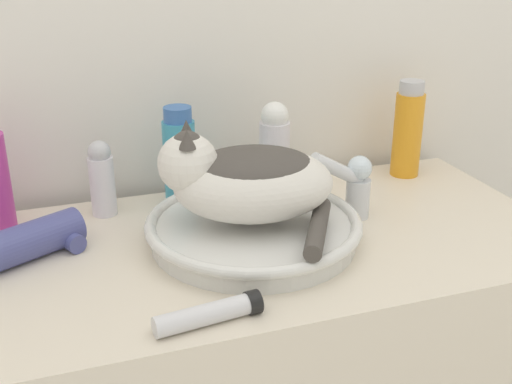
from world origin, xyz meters
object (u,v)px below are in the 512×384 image
Objects in this scene: cat at (246,178)px; hair_dryer at (31,241)px; faucet at (354,183)px; deodorant_stick at (102,178)px; mouthwash_bottle at (180,158)px; cream_tube at (210,314)px; lotion_bottle_white at (274,148)px; shampoo_bottle_tall at (408,130)px.

hair_dryer is at bearing 1.84° from cat.
faucet reaches higher than hair_dryer.
hair_dryer is at bearing -134.02° from deodorant_stick.
mouthwash_bottle is 0.42m from cream_tube.
faucet is at bearing 35.95° from cream_tube.
lotion_bottle_white reaches higher than faucet.
deodorant_stick is at bearing -161.08° from hair_dryer.
deodorant_stick is at bearing 180.00° from shampoo_bottle_tall.
shampoo_bottle_tall is at bearing 36.91° from cream_tube.
deodorant_stick is 0.42m from cream_tube.
shampoo_bottle_tall is 0.49m from mouthwash_bottle.
mouthwash_bottle is at bearing 0.00° from deodorant_stick.
cat is 0.22m from faucet.
cat is 1.48× the size of shampoo_bottle_tall.
lotion_bottle_white is 0.49m from hair_dryer.
cat is at bearing -71.25° from mouthwash_bottle.
mouthwash_bottle is (-0.49, 0.00, -0.01)m from shampoo_bottle_tall.
cat is 0.36m from hair_dryer.
cream_tube is 0.35m from hair_dryer.
lotion_bottle_white is at bearing 0.00° from mouthwash_bottle.
shampoo_bottle_tall reaches higher than cream_tube.
shampoo_bottle_tall is at bearing 162.91° from hair_dryer.
shampoo_bottle_tall reaches higher than mouthwash_bottle.
shampoo_bottle_tall is at bearing 0.00° from lotion_bottle_white.
cream_tube is (-0.12, -0.21, -0.10)m from cat.
lotion_bottle_white is at bearing 169.05° from hair_dryer.
deodorant_stick is at bearing -30.67° from cat.
mouthwash_bottle is (0.15, 0.00, 0.02)m from deodorant_stick.
cat reaches higher than hair_dryer.
lotion_bottle_white is at bearing -109.95° from cat.
cream_tube is (-0.05, -0.41, -0.08)m from mouthwash_bottle.
hair_dryer is at bearing -163.88° from lotion_bottle_white.
cat is 1.63× the size of lotion_bottle_white.
lotion_bottle_white is at bearing 59.18° from cream_tube.
cat is 2.12× the size of deodorant_stick.
deodorant_stick is (-0.43, 0.16, 0.00)m from faucet.
cream_tube is at bearing 72.47° from cat.
shampoo_bottle_tall is (0.21, 0.16, 0.03)m from faucet.
shampoo_bottle_tall reaches higher than faucet.
deodorant_stick reaches higher than cream_tube.
cat is at bearing -42.78° from deodorant_stick.
cat is at bearing -0.89° from faucet.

